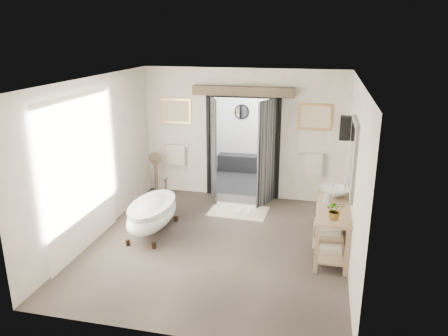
{
  "coord_description": "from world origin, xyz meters",
  "views": [
    {
      "loc": [
        1.7,
        -6.83,
        3.65
      ],
      "look_at": [
        0.0,
        0.6,
        1.25
      ],
      "focal_mm": 35.0,
      "sensor_mm": 36.0,
      "label": 1
    }
  ],
  "objects": [
    {
      "name": "clawfoot_tub",
      "position": [
        -1.28,
        0.2,
        0.4
      ],
      "size": [
        0.75,
        1.67,
        0.82
      ],
      "color": "#342417",
      "rests_on": "ground_plane"
    },
    {
      "name": "plant",
      "position": [
        1.99,
        -0.37,
        1.0
      ],
      "size": [
        0.29,
        0.26,
        0.31
      ],
      "primitive_type": "imported",
      "rotation": [
        0.0,
        0.0,
        0.08
      ],
      "color": "gray",
      "rests_on": "vanity"
    },
    {
      "name": "vanity",
      "position": [
        1.95,
        0.16,
        0.51
      ],
      "size": [
        0.57,
        1.6,
        0.85
      ],
      "color": "tan",
      "rests_on": "ground_plane"
    },
    {
      "name": "basin",
      "position": [
        1.99,
        0.61,
        0.94
      ],
      "size": [
        0.56,
        0.56,
        0.18
      ],
      "primitive_type": "imported",
      "rotation": [
        0.0,
        0.0,
        -0.1
      ],
      "color": "white",
      "rests_on": "vanity"
    },
    {
      "name": "back_wall_dressing",
      "position": [
        0.0,
        2.32,
        1.56
      ],
      "size": [
        3.82,
        0.78,
        2.52
      ],
      "color": "black",
      "rests_on": "ground_plane"
    },
    {
      "name": "shower_room",
      "position": [
        0.0,
        3.99,
        0.91
      ],
      "size": [
        2.22,
        2.01,
        2.51
      ],
      "color": "black",
      "rests_on": "ground_plane"
    },
    {
      "name": "soap_bottle_b",
      "position": [
        1.96,
        0.84,
        0.94
      ],
      "size": [
        0.19,
        0.19,
        0.19
      ],
      "primitive_type": "imported",
      "rotation": [
        0.0,
        0.0,
        0.39
      ],
      "color": "gray",
      "rests_on": "vanity"
    },
    {
      "name": "pedestal_mirror",
      "position": [
        -1.96,
        2.12,
        0.44
      ],
      "size": [
        0.3,
        0.2,
        1.02
      ],
      "color": "brown",
      "rests_on": "ground_plane"
    },
    {
      "name": "room_shell",
      "position": [
        -0.04,
        -0.13,
        1.86
      ],
      "size": [
        4.52,
        5.02,
        2.91
      ],
      "color": "silver",
      "rests_on": "ground_plane"
    },
    {
      "name": "soap_bottle_a",
      "position": [
        1.85,
        0.31,
        0.96
      ],
      "size": [
        0.1,
        0.1,
        0.21
      ],
      "primitive_type": "imported",
      "rotation": [
        0.0,
        0.0,
        -0.05
      ],
      "color": "gray",
      "rests_on": "vanity"
    },
    {
      "name": "rug",
      "position": [
        0.1,
        1.54,
        0.01
      ],
      "size": [
        1.24,
        0.86,
        0.01
      ],
      "primitive_type": "cube",
      "rotation": [
        0.0,
        0.0,
        -0.05
      ],
      "color": "beige",
      "rests_on": "ground_plane"
    },
    {
      "name": "ground_plane",
      "position": [
        0.0,
        0.0,
        0.0
      ],
      "size": [
        5.0,
        5.0,
        0.0
      ],
      "primitive_type": "plane",
      "color": "brown"
    },
    {
      "name": "slippers",
      "position": [
        0.21,
        1.49,
        0.04
      ],
      "size": [
        0.31,
        0.24,
        0.05
      ],
      "color": "white",
      "rests_on": "rug"
    }
  ]
}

